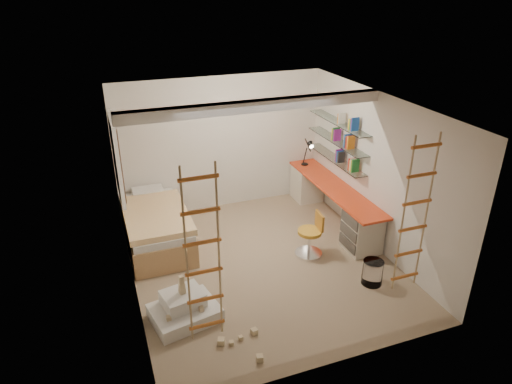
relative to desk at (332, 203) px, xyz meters
name	(u,v)px	position (x,y,z in m)	size (l,w,h in m)	color
floor	(262,264)	(-1.72, -0.86, -0.40)	(4.50, 4.50, 0.00)	#9C7D64
ceiling_beam	(256,106)	(-1.72, -0.56, 2.12)	(4.00, 0.18, 0.16)	white
window_frame	(116,158)	(-3.69, 0.64, 1.15)	(0.06, 1.15, 1.35)	white
window_blind	(119,158)	(-3.65, 0.64, 1.15)	(0.02, 1.00, 1.20)	#4C2D1E
rope_ladder_left	(203,257)	(-3.07, -2.61, 1.11)	(0.41, 0.04, 2.13)	#C46521
rope_ladder_right	(415,216)	(-0.37, -2.61, 1.11)	(0.41, 0.04, 2.13)	#BD6020
waste_bin	(372,272)	(-0.35, -1.91, -0.21)	(0.31, 0.31, 0.39)	white
desk	(332,203)	(0.00, 0.00, 0.00)	(0.56, 2.80, 0.75)	#EB421B
shelves	(337,141)	(0.15, 0.27, 1.10)	(0.25, 1.80, 0.71)	white
bed	(156,226)	(-3.20, 0.36, -0.07)	(1.02, 2.00, 0.69)	#AD7F51
task_lamp	(309,149)	(-0.05, 0.96, 0.73)	(0.14, 0.36, 0.57)	black
swivel_chair	(311,240)	(-0.88, -0.88, -0.12)	(0.49, 0.49, 0.76)	gold
play_platform	(184,309)	(-3.17, -1.71, -0.25)	(0.98, 0.83, 0.38)	silver
toy_blocks	(211,315)	(-2.89, -2.05, -0.17)	(1.08, 1.24, 0.65)	#CCB284
books	(337,136)	(0.15, 0.27, 1.18)	(0.14, 0.58, 0.92)	#1E722D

